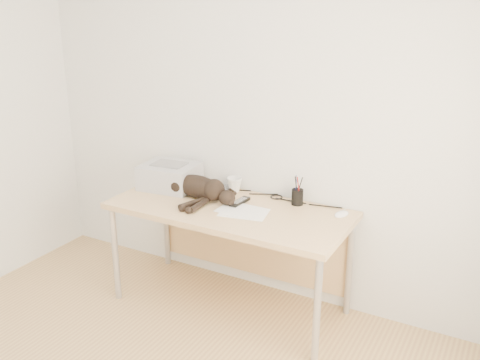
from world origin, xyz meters
The scene contains 11 objects.
wall_back centered at (0.00, 1.75, 1.30)m, with size 3.50×3.50×0.00m, color silver.
desk centered at (0.00, 1.48, 0.61)m, with size 1.60×0.70×0.74m.
printer centered at (-0.57, 1.52, 0.83)m, with size 0.42×0.37×0.18m.
papers centered at (0.12, 1.37, 0.74)m, with size 0.35×0.27×0.01m.
cat centered at (-0.29, 1.44, 0.81)m, with size 0.73×0.37×0.17m.
mug centered at (-0.12, 1.67, 0.79)m, with size 0.11×0.11×0.10m, color white.
pen_cup centered at (0.37, 1.65, 0.80)m, with size 0.08×0.08×0.20m.
remote_grey centered at (-0.19, 1.64, 0.75)m, with size 0.05×0.18×0.02m, color gray.
remote_black centered at (0.03, 1.49, 0.75)m, with size 0.05×0.19×0.02m, color black.
mouse centered at (0.69, 1.62, 0.76)m, with size 0.07×0.12×0.04m, color white.
cable_tangle centered at (0.00, 1.70, 0.75)m, with size 1.36×0.09×0.01m, color black, non-canonical shape.
Camera 1 is at (1.63, -1.44, 2.06)m, focal length 40.00 mm.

